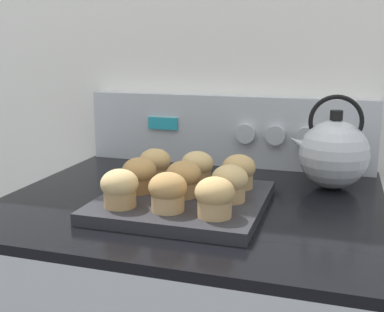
{
  "coord_description": "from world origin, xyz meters",
  "views": [
    {
      "loc": [
        0.28,
        -0.56,
        1.19
      ],
      "look_at": [
        0.0,
        0.33,
        0.97
      ],
      "focal_mm": 45.0,
      "sensor_mm": 36.0,
      "label": 1
    }
  ],
  "objects_px": {
    "muffin_r0_c2": "(215,197)",
    "muffin_r2_c1": "(196,167)",
    "muffin_r2_c2": "(239,171)",
    "muffin_r0_c0": "(120,188)",
    "tea_kettle": "(333,153)",
    "muffin_r2_c0": "(155,164)",
    "muffin_r0_c1": "(166,192)",
    "muffin_r1_c0": "(139,175)",
    "muffin_r1_c1": "(183,179)",
    "muffin_pan": "(183,201)",
    "muffin_r1_c2": "(230,183)"
  },
  "relations": [
    {
      "from": "muffin_r0_c0",
      "to": "muffin_r1_c1",
      "type": "height_order",
      "value": "same"
    },
    {
      "from": "muffin_r2_c1",
      "to": "muffin_r2_c0",
      "type": "bearing_deg",
      "value": -178.77
    },
    {
      "from": "muffin_r0_c2",
      "to": "muffin_r2_c0",
      "type": "relative_size",
      "value": 1.0
    },
    {
      "from": "muffin_r0_c1",
      "to": "muffin_r1_c0",
      "type": "height_order",
      "value": "same"
    },
    {
      "from": "muffin_r0_c2",
      "to": "muffin_r2_c0",
      "type": "xyz_separation_m",
      "value": [
        -0.18,
        0.18,
        0.0
      ]
    },
    {
      "from": "muffin_r1_c1",
      "to": "tea_kettle",
      "type": "relative_size",
      "value": 0.34
    },
    {
      "from": "muffin_pan",
      "to": "muffin_r1_c2",
      "type": "relative_size",
      "value": 4.49
    },
    {
      "from": "muffin_pan",
      "to": "tea_kettle",
      "type": "bearing_deg",
      "value": 39.19
    },
    {
      "from": "muffin_r1_c1",
      "to": "muffin_r2_c2",
      "type": "relative_size",
      "value": 1.0
    },
    {
      "from": "muffin_r2_c1",
      "to": "muffin_r2_c2",
      "type": "relative_size",
      "value": 1.0
    },
    {
      "from": "muffin_pan",
      "to": "muffin_r2_c2",
      "type": "distance_m",
      "value": 0.13
    },
    {
      "from": "muffin_r0_c0",
      "to": "muffin_r0_c1",
      "type": "height_order",
      "value": "same"
    },
    {
      "from": "muffin_r1_c1",
      "to": "muffin_r2_c1",
      "type": "bearing_deg",
      "value": 91.41
    },
    {
      "from": "muffin_r0_c0",
      "to": "tea_kettle",
      "type": "distance_m",
      "value": 0.47
    },
    {
      "from": "muffin_r0_c1",
      "to": "muffin_r1_c2",
      "type": "distance_m",
      "value": 0.13
    },
    {
      "from": "muffin_r1_c1",
      "to": "muffin_r2_c0",
      "type": "height_order",
      "value": "same"
    },
    {
      "from": "muffin_r2_c0",
      "to": "tea_kettle",
      "type": "height_order",
      "value": "tea_kettle"
    },
    {
      "from": "muffin_r0_c1",
      "to": "muffin_r0_c2",
      "type": "distance_m",
      "value": 0.09
    },
    {
      "from": "muffin_r1_c2",
      "to": "muffin_r2_c0",
      "type": "bearing_deg",
      "value": 153.66
    },
    {
      "from": "muffin_r2_c1",
      "to": "tea_kettle",
      "type": "height_order",
      "value": "tea_kettle"
    },
    {
      "from": "muffin_r1_c0",
      "to": "muffin_r0_c0",
      "type": "bearing_deg",
      "value": -88.49
    },
    {
      "from": "muffin_r1_c1",
      "to": "muffin_r1_c2",
      "type": "relative_size",
      "value": 1.0
    },
    {
      "from": "muffin_r0_c0",
      "to": "muffin_r0_c2",
      "type": "height_order",
      "value": "same"
    },
    {
      "from": "muffin_r1_c1",
      "to": "muffin_r2_c0",
      "type": "bearing_deg",
      "value": 136.37
    },
    {
      "from": "muffin_r0_c0",
      "to": "muffin_r1_c1",
      "type": "xyz_separation_m",
      "value": [
        0.09,
        0.09,
        0.0
      ]
    },
    {
      "from": "muffin_pan",
      "to": "muffin_r0_c0",
      "type": "relative_size",
      "value": 4.49
    },
    {
      "from": "muffin_r2_c1",
      "to": "muffin_r2_c2",
      "type": "height_order",
      "value": "same"
    },
    {
      "from": "muffin_pan",
      "to": "muffin_r1_c0",
      "type": "distance_m",
      "value": 0.1
    },
    {
      "from": "muffin_pan",
      "to": "muffin_r1_c2",
      "type": "xyz_separation_m",
      "value": [
        0.09,
        -0.0,
        0.05
      ]
    },
    {
      "from": "muffin_r2_c0",
      "to": "muffin_r2_c2",
      "type": "relative_size",
      "value": 1.0
    },
    {
      "from": "muffin_pan",
      "to": "muffin_r1_c1",
      "type": "bearing_deg",
      "value": 80.59
    },
    {
      "from": "muffin_r1_c1",
      "to": "muffin_r2_c2",
      "type": "xyz_separation_m",
      "value": [
        0.09,
        0.09,
        0.0
      ]
    },
    {
      "from": "muffin_pan",
      "to": "muffin_r0_c1",
      "type": "relative_size",
      "value": 4.49
    },
    {
      "from": "muffin_r0_c1",
      "to": "muffin_r2_c0",
      "type": "distance_m",
      "value": 0.2
    },
    {
      "from": "muffin_r2_c1",
      "to": "muffin_r1_c1",
      "type": "bearing_deg",
      "value": -88.59
    },
    {
      "from": "muffin_r2_c0",
      "to": "tea_kettle",
      "type": "relative_size",
      "value": 0.34
    },
    {
      "from": "muffin_r0_c0",
      "to": "muffin_r1_c2",
      "type": "relative_size",
      "value": 1.0
    },
    {
      "from": "muffin_pan",
      "to": "muffin_r1_c2",
      "type": "bearing_deg",
      "value": -0.7
    },
    {
      "from": "muffin_r0_c0",
      "to": "tea_kettle",
      "type": "bearing_deg",
      "value": 40.98
    },
    {
      "from": "muffin_pan",
      "to": "muffin_r1_c0",
      "type": "height_order",
      "value": "muffin_r1_c0"
    },
    {
      "from": "muffin_r2_c0",
      "to": "muffin_r1_c0",
      "type": "bearing_deg",
      "value": -89.12
    },
    {
      "from": "muffin_r1_c0",
      "to": "muffin_r2_c1",
      "type": "distance_m",
      "value": 0.13
    },
    {
      "from": "muffin_r2_c0",
      "to": "muffin_r2_c1",
      "type": "xyz_separation_m",
      "value": [
        0.09,
        0.0,
        0.0
      ]
    },
    {
      "from": "muffin_r0_c0",
      "to": "muffin_r2_c0",
      "type": "bearing_deg",
      "value": 91.21
    },
    {
      "from": "muffin_r0_c2",
      "to": "muffin_r1_c1",
      "type": "bearing_deg",
      "value": 132.96
    },
    {
      "from": "muffin_r0_c2",
      "to": "muffin_r1_c0",
      "type": "xyz_separation_m",
      "value": [
        -0.18,
        0.09,
        0.0
      ]
    },
    {
      "from": "muffin_r2_c1",
      "to": "tea_kettle",
      "type": "distance_m",
      "value": 0.3
    },
    {
      "from": "muffin_r0_c2",
      "to": "muffin_r2_c1",
      "type": "height_order",
      "value": "same"
    },
    {
      "from": "muffin_r1_c2",
      "to": "muffin_r2_c0",
      "type": "height_order",
      "value": "same"
    },
    {
      "from": "muffin_pan",
      "to": "muffin_r2_c2",
      "type": "height_order",
      "value": "muffin_r2_c2"
    }
  ]
}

